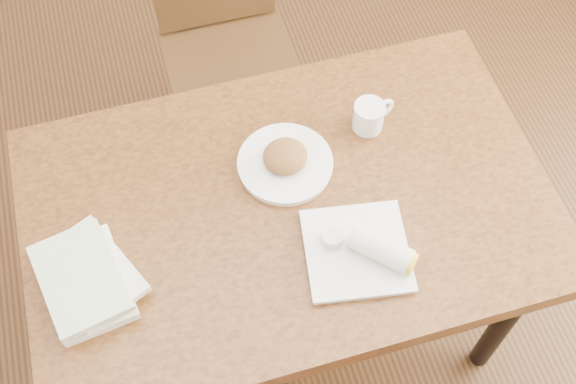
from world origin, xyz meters
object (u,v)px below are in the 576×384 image
object	(u,v)px
plate_scone	(285,161)
plate_burrito	(364,250)
chair_far	(223,32)
table	(288,218)
book_stack	(86,279)
coffee_mug	(370,115)

from	to	relation	value
plate_scone	plate_burrito	distance (m)	0.32
chair_far	plate_scone	xyz separation A→B (m)	(0.01, -0.69, 0.23)
table	book_stack	size ratio (longest dim) A/B	4.35
chair_far	plate_burrito	distance (m)	1.02
coffee_mug	plate_burrito	xyz separation A→B (m)	(-0.14, -0.36, -0.02)
table	book_stack	world-z (taller)	book_stack
plate_scone	plate_burrito	xyz separation A→B (m)	(0.11, -0.30, 0.00)
chair_far	book_stack	bearing A→B (deg)	-120.42
plate_scone	plate_burrito	bearing A→B (deg)	-69.68
table	plate_scone	xyz separation A→B (m)	(0.02, 0.11, 0.10)
chair_far	plate_scone	world-z (taller)	chair_far
table	plate_burrito	size ratio (longest dim) A/B	4.69
coffee_mug	chair_far	bearing A→B (deg)	112.69
plate_scone	book_stack	world-z (taller)	plate_scone
plate_scone	book_stack	distance (m)	0.57
table	plate_scone	world-z (taller)	plate_scone
table	coffee_mug	bearing A→B (deg)	31.91
chair_far	book_stack	xyz separation A→B (m)	(-0.52, -0.88, 0.24)
chair_far	plate_burrito	bearing A→B (deg)	-82.94
table	coffee_mug	world-z (taller)	coffee_mug
table	book_stack	xyz separation A→B (m)	(-0.51, -0.08, 0.11)
chair_far	coffee_mug	distance (m)	0.73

